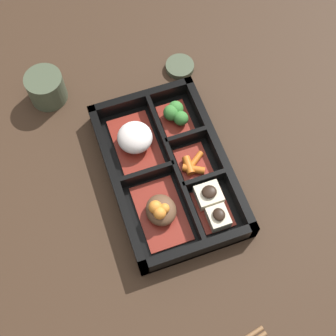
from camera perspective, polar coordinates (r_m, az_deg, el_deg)
ground_plane at (r=0.83m, az=-0.00°, el=-0.73°), size 3.00×3.00×0.00m
bento_base at (r=0.83m, az=-0.00°, el=-0.59°), size 0.32×0.20×0.01m
bento_rim at (r=0.82m, az=0.19°, el=-0.06°), size 0.32×0.20×0.04m
bowl_stew at (r=0.78m, az=-0.90°, el=-5.27°), size 0.12×0.08×0.05m
bowl_rice at (r=0.83m, az=-4.04°, el=3.56°), size 0.12×0.08×0.05m
bowl_tofu at (r=0.79m, az=5.48°, el=-4.60°), size 0.08×0.05×0.04m
bowl_carrots at (r=0.82m, az=3.03°, el=0.47°), size 0.07×0.05×0.02m
bowl_greens at (r=0.86m, az=0.92°, el=6.53°), size 0.08×0.05×0.03m
tea_cup at (r=0.92m, az=-14.66°, el=9.49°), size 0.07×0.07×0.06m
sauce_dish at (r=0.95m, az=1.45°, el=12.27°), size 0.06×0.06×0.01m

